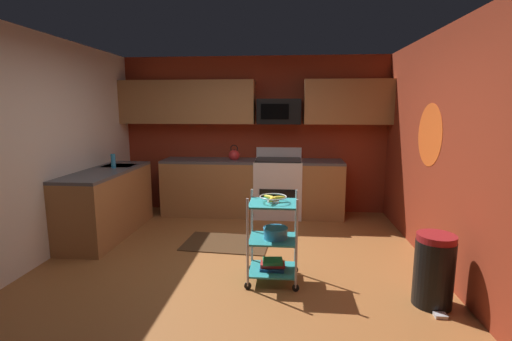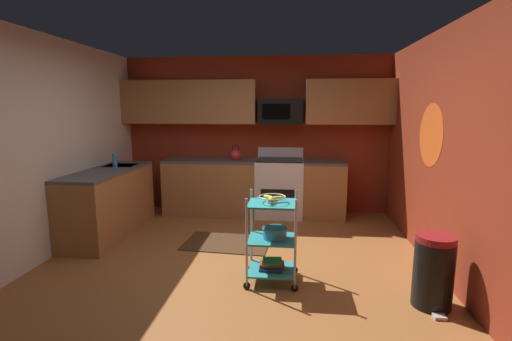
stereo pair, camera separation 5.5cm
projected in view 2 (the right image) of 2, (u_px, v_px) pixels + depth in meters
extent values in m
cube|color=#995B2D|center=(233.00, 270.00, 4.08)|extent=(4.40, 4.80, 0.04)
cube|color=maroon|center=(256.00, 135.00, 6.24)|extent=(4.52, 0.06, 2.60)
cube|color=silver|center=(34.00, 149.00, 4.09)|extent=(0.06, 4.80, 2.60)
cube|color=maroon|center=(454.00, 155.00, 3.63)|extent=(0.06, 4.80, 2.60)
cylinder|color=#E5591E|center=(431.00, 135.00, 4.18)|extent=(0.00, 0.72, 0.72)
cube|color=#9E6B3D|center=(254.00, 189.00, 6.06)|extent=(2.94, 0.60, 0.88)
cube|color=#4C4C51|center=(254.00, 161.00, 5.99)|extent=(2.94, 0.60, 0.04)
cube|color=#9E6B3D|center=(109.00, 204.00, 5.12)|extent=(0.60, 1.73, 0.88)
cube|color=#4C4C51|center=(107.00, 171.00, 5.04)|extent=(0.60, 1.73, 0.04)
cube|color=#B7BABC|center=(121.00, 170.00, 5.45)|extent=(0.44, 0.36, 0.16)
cube|color=white|center=(279.00, 188.00, 6.02)|extent=(0.76, 0.64, 0.92)
cube|color=black|center=(279.00, 199.00, 5.72)|extent=(0.56, 0.01, 0.32)
cube|color=white|center=(281.00, 153.00, 6.21)|extent=(0.76, 0.06, 0.18)
cube|color=black|center=(280.00, 160.00, 5.94)|extent=(0.72, 0.60, 0.02)
cube|color=#9E6B3D|center=(189.00, 102.00, 6.07)|extent=(2.23, 0.33, 0.70)
cube|color=#9E6B3D|center=(350.00, 102.00, 5.80)|extent=(1.37, 0.33, 0.70)
cube|color=black|center=(281.00, 111.00, 5.92)|extent=(0.70, 0.38, 0.40)
cube|color=black|center=(276.00, 112.00, 5.73)|extent=(0.44, 0.01, 0.24)
cylinder|color=silver|center=(247.00, 243.00, 3.53)|extent=(0.02, 0.02, 0.88)
cylinder|color=black|center=(247.00, 286.00, 3.60)|extent=(0.07, 0.02, 0.07)
cylinder|color=silver|center=(295.00, 245.00, 3.48)|extent=(0.02, 0.02, 0.88)
cylinder|color=black|center=(295.00, 288.00, 3.55)|extent=(0.07, 0.02, 0.07)
cylinder|color=silver|center=(251.00, 229.00, 3.92)|extent=(0.02, 0.02, 0.88)
cylinder|color=black|center=(252.00, 268.00, 4.00)|extent=(0.07, 0.02, 0.07)
cylinder|color=silver|center=(295.00, 231.00, 3.88)|extent=(0.02, 0.02, 0.88)
cylinder|color=black|center=(295.00, 270.00, 3.95)|extent=(0.07, 0.02, 0.07)
cube|color=teal|center=(272.00, 270.00, 3.76)|extent=(0.47, 0.41, 0.02)
cube|color=teal|center=(272.00, 239.00, 3.70)|extent=(0.47, 0.41, 0.02)
cube|color=teal|center=(272.00, 203.00, 3.64)|extent=(0.47, 0.41, 0.02)
torus|color=silver|center=(272.00, 197.00, 3.63)|extent=(0.27, 0.27, 0.01)
cylinder|color=silver|center=(272.00, 202.00, 3.64)|extent=(0.12, 0.12, 0.02)
ellipsoid|color=yellow|center=(277.00, 198.00, 3.64)|extent=(0.17, 0.09, 0.04)
ellipsoid|color=yellow|center=(269.00, 197.00, 3.67)|extent=(0.15, 0.14, 0.04)
ellipsoid|color=yellow|center=(271.00, 199.00, 3.59)|extent=(0.08, 0.17, 0.04)
cylinder|color=#338CBF|center=(275.00, 233.00, 3.69)|extent=(0.24, 0.24, 0.11)
torus|color=#338CBF|center=(275.00, 228.00, 3.68)|extent=(0.25, 0.25, 0.01)
cube|color=#1E4C8C|center=(272.00, 268.00, 3.76)|extent=(0.25, 0.20, 0.03)
cube|color=#B22626|center=(272.00, 264.00, 3.75)|extent=(0.25, 0.14, 0.04)
cube|color=#26723F|center=(272.00, 261.00, 3.74)|extent=(0.22, 0.19, 0.03)
sphere|color=red|center=(236.00, 155.00, 6.00)|extent=(0.18, 0.18, 0.18)
sphere|color=black|center=(236.00, 150.00, 5.99)|extent=(0.03, 0.03, 0.03)
cone|color=red|center=(241.00, 154.00, 5.99)|extent=(0.09, 0.04, 0.06)
torus|color=black|center=(236.00, 148.00, 5.98)|extent=(0.12, 0.01, 0.12)
cylinder|color=#2D8CBF|center=(115.00, 161.00, 5.18)|extent=(0.06, 0.06, 0.20)
cylinder|color=black|center=(433.00, 274.00, 3.26)|extent=(0.34, 0.34, 0.60)
cylinder|color=maroon|center=(436.00, 239.00, 3.20)|extent=(0.33, 0.33, 0.06)
cube|color=#B2B2B7|center=(440.00, 317.00, 3.10)|extent=(0.10, 0.08, 0.03)
cube|color=#472D19|center=(227.00, 243.00, 4.83)|extent=(1.15, 0.78, 0.01)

